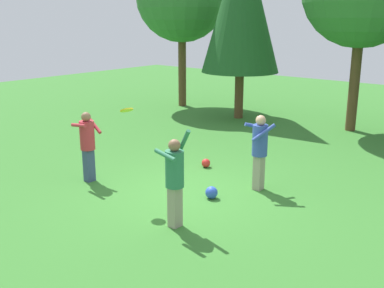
{
  "coord_description": "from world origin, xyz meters",
  "views": [
    {
      "loc": [
        6.19,
        -7.24,
        3.76
      ],
      "look_at": [
        -0.02,
        0.3,
        1.05
      ],
      "focal_mm": 43.07,
      "sensor_mm": 36.0,
      "label": 1
    }
  ],
  "objects_px": {
    "frisbee": "(127,110)",
    "tree_left": "(242,1)",
    "person_bystander": "(260,146)",
    "person_thrower": "(175,175)",
    "person_catcher": "(87,141)",
    "ball_red": "(206,163)",
    "ball_blue": "(211,193)"
  },
  "relations": [
    {
      "from": "person_thrower",
      "to": "tree_left",
      "type": "xyz_separation_m",
      "value": [
        -4.43,
        8.69,
        3.3
      ]
    },
    {
      "from": "person_bystander",
      "to": "frisbee",
      "type": "height_order",
      "value": "frisbee"
    },
    {
      "from": "person_bystander",
      "to": "person_thrower",
      "type": "bearing_deg",
      "value": 34.03
    },
    {
      "from": "person_catcher",
      "to": "tree_left",
      "type": "distance_m",
      "value": 8.88
    },
    {
      "from": "tree_left",
      "to": "ball_red",
      "type": "bearing_deg",
      "value": -63.83
    },
    {
      "from": "person_bystander",
      "to": "frisbee",
      "type": "xyz_separation_m",
      "value": [
        -1.77,
        -2.27,
        0.93
      ]
    },
    {
      "from": "ball_red",
      "to": "frisbee",
      "type": "bearing_deg",
      "value": -87.94
    },
    {
      "from": "ball_red",
      "to": "ball_blue",
      "type": "distance_m",
      "value": 2.12
    },
    {
      "from": "frisbee",
      "to": "ball_blue",
      "type": "height_order",
      "value": "frisbee"
    },
    {
      "from": "frisbee",
      "to": "ball_red",
      "type": "bearing_deg",
      "value": 92.06
    },
    {
      "from": "ball_red",
      "to": "tree_left",
      "type": "xyz_separation_m",
      "value": [
        -2.74,
        5.58,
        4.18
      ]
    },
    {
      "from": "person_catcher",
      "to": "ball_blue",
      "type": "height_order",
      "value": "person_catcher"
    },
    {
      "from": "person_thrower",
      "to": "person_catcher",
      "type": "relative_size",
      "value": 1.11
    },
    {
      "from": "person_catcher",
      "to": "ball_red",
      "type": "distance_m",
      "value": 3.09
    },
    {
      "from": "ball_red",
      "to": "ball_blue",
      "type": "relative_size",
      "value": 0.84
    },
    {
      "from": "frisbee",
      "to": "ball_red",
      "type": "relative_size",
      "value": 1.54
    },
    {
      "from": "person_catcher",
      "to": "person_bystander",
      "type": "bearing_deg",
      "value": 38.67
    },
    {
      "from": "frisbee",
      "to": "tree_left",
      "type": "bearing_deg",
      "value": 108.82
    },
    {
      "from": "person_bystander",
      "to": "ball_red",
      "type": "height_order",
      "value": "person_bystander"
    },
    {
      "from": "tree_left",
      "to": "person_thrower",
      "type": "bearing_deg",
      "value": -62.98
    },
    {
      "from": "person_thrower",
      "to": "person_bystander",
      "type": "height_order",
      "value": "person_thrower"
    },
    {
      "from": "person_thrower",
      "to": "ball_red",
      "type": "xyz_separation_m",
      "value": [
        -1.69,
        3.11,
        -0.89
      ]
    },
    {
      "from": "ball_red",
      "to": "person_thrower",
      "type": "bearing_deg",
      "value": -61.48
    },
    {
      "from": "ball_blue",
      "to": "tree_left",
      "type": "height_order",
      "value": "tree_left"
    },
    {
      "from": "ball_blue",
      "to": "person_catcher",
      "type": "bearing_deg",
      "value": -161.66
    },
    {
      "from": "tree_left",
      "to": "frisbee",
      "type": "bearing_deg",
      "value": -71.18
    },
    {
      "from": "person_bystander",
      "to": "tree_left",
      "type": "height_order",
      "value": "tree_left"
    },
    {
      "from": "person_bystander",
      "to": "ball_blue",
      "type": "distance_m",
      "value": 1.49
    },
    {
      "from": "frisbee",
      "to": "person_bystander",
      "type": "bearing_deg",
      "value": 51.96
    },
    {
      "from": "person_thrower",
      "to": "ball_blue",
      "type": "distance_m",
      "value": 1.77
    },
    {
      "from": "person_catcher",
      "to": "ball_blue",
      "type": "xyz_separation_m",
      "value": [
        2.89,
        0.96,
        -0.85
      ]
    },
    {
      "from": "ball_red",
      "to": "ball_blue",
      "type": "bearing_deg",
      "value": -48.99
    }
  ]
}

